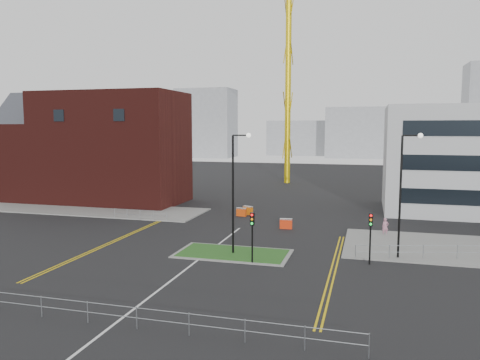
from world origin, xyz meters
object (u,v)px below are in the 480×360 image
object	(u,v)px
tower_crane	(323,25)
traffic_light_island	(252,228)
streetlamp_island	(236,184)
pedestrian	(385,227)

from	to	relation	value
tower_crane	traffic_light_island	world-z (taller)	tower_crane
streetlamp_island	pedestrian	xyz separation A→B (m)	(11.10, 9.47, -4.62)
tower_crane	pedestrian	world-z (taller)	tower_crane
streetlamp_island	tower_crane	bearing A→B (deg)	88.10
tower_crane	pedestrian	bearing A→B (deg)	-75.77
tower_crane	streetlamp_island	size ratio (longest dim) A/B	5.77
tower_crane	traffic_light_island	xyz separation A→B (m)	(0.22, -49.10, -23.90)
tower_crane	pedestrian	size ratio (longest dim) A/B	33.25
tower_crane	pedestrian	distance (m)	46.52
pedestrian	traffic_light_island	bearing A→B (deg)	-150.09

